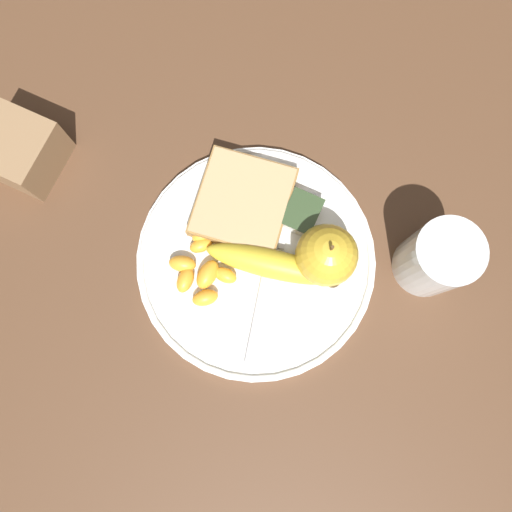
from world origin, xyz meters
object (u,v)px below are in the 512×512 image
(banana, at_px, (274,266))
(bread_slice, at_px, (243,202))
(plate, at_px, (256,260))
(juice_glass, at_px, (436,259))
(apple, at_px, (327,255))
(fork, at_px, (269,264))
(jam_packet, at_px, (302,214))
(condiment_caddy, at_px, (20,150))

(banana, height_order, bread_slice, banana)
(plate, height_order, juice_glass, juice_glass)
(apple, relative_size, banana, 0.50)
(plate, relative_size, bread_slice, 2.26)
(plate, bearing_deg, juice_glass, -67.07)
(apple, bearing_deg, fork, 118.47)
(plate, bearing_deg, fork, -87.47)
(apple, xyz_separation_m, banana, (-0.03, 0.05, -0.02))
(banana, bearing_deg, plate, 86.18)
(banana, height_order, jam_packet, banana)
(juice_glass, relative_size, banana, 0.58)
(fork, bearing_deg, banana, -123.94)
(bread_slice, bearing_deg, apple, -101.83)
(juice_glass, distance_m, condiment_caddy, 0.49)
(bread_slice, xyz_separation_m, jam_packet, (0.02, -0.07, -0.00))
(jam_packet, bearing_deg, fork, 171.75)
(banana, bearing_deg, apple, -56.79)
(banana, distance_m, condiment_caddy, 0.32)
(apple, bearing_deg, jam_packet, 48.66)
(plate, xyz_separation_m, condiment_caddy, (0.00, 0.30, 0.02))
(juice_glass, bearing_deg, jam_packet, 92.81)
(juice_glass, height_order, apple, same)
(juice_glass, xyz_separation_m, banana, (-0.08, 0.16, -0.01))
(banana, relative_size, fork, 0.82)
(apple, distance_m, jam_packet, 0.06)
(plate, bearing_deg, apple, -66.92)
(plate, bearing_deg, banana, -93.82)
(banana, bearing_deg, juice_glass, -63.80)
(fork, xyz_separation_m, condiment_caddy, (0.00, 0.32, 0.02))
(juice_glass, relative_size, jam_packet, 1.96)
(bread_slice, height_order, condiment_caddy, condiment_caddy)
(plate, relative_size, condiment_caddy, 3.42)
(bread_slice, distance_m, jam_packet, 0.07)
(fork, relative_size, jam_packet, 4.12)
(apple, distance_m, condiment_caddy, 0.37)
(juice_glass, bearing_deg, bread_slice, 95.97)
(juice_glass, bearing_deg, apple, 112.83)
(fork, xyz_separation_m, jam_packet, (0.07, -0.01, 0.01))
(banana, height_order, fork, banana)
(apple, relative_size, fork, 0.41)
(juice_glass, distance_m, bread_slice, 0.22)
(apple, xyz_separation_m, condiment_caddy, (-0.03, 0.37, -0.02))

